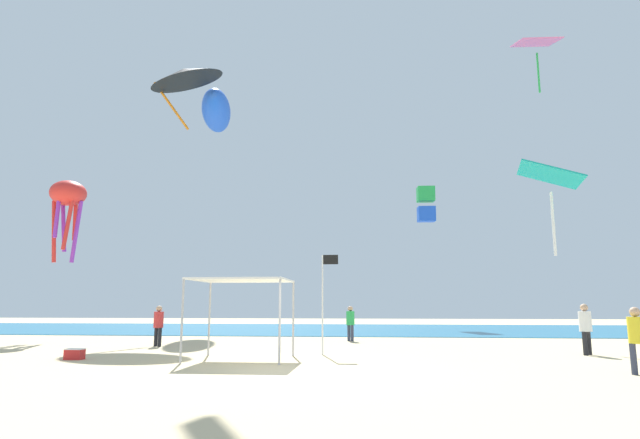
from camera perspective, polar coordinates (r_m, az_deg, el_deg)
ground at (r=14.44m, az=-3.31°, el=-16.63°), size 110.00×110.00×0.10m
ocean_strip at (r=39.04m, az=2.53°, el=-11.98°), size 110.00×18.97×0.03m
canopy_tent at (r=17.61m, az=-8.56°, el=-7.00°), size 3.13×2.79×2.62m
person_near_tent at (r=26.21m, az=3.37°, el=-11.06°), size 0.41×0.41×1.72m
person_leftmost at (r=21.26m, az=27.24°, el=-10.29°), size 0.43×0.43×1.81m
person_central at (r=23.93m, az=-17.40°, el=-10.78°), size 0.41×0.41×1.74m
person_rightmost at (r=15.98m, az=31.58°, el=-10.78°), size 0.45×0.41×1.72m
banner_flag at (r=19.07m, az=0.49°, el=-8.20°), size 0.61×0.06×3.60m
cooler_box at (r=19.29m, az=-25.46°, el=-13.26°), size 0.57×0.37×0.35m
kite_diamond_teal at (r=24.38m, az=24.04°, el=4.10°), size 2.89×2.99×3.96m
kite_octopus_red at (r=30.90m, az=-26.06°, el=2.20°), size 2.36×2.36×4.42m
kite_box_green at (r=43.10m, az=11.62°, el=1.66°), size 1.41×1.48×2.95m
kite_inflatable_blue at (r=41.43m, az=-11.37°, el=11.62°), size 4.24×7.77×2.87m
kite_delta_black at (r=36.16m, az=-14.65°, el=15.16°), size 6.72×6.72×4.16m
kite_diamond_pink at (r=36.28m, az=22.76°, el=17.34°), size 2.55×2.47×3.66m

